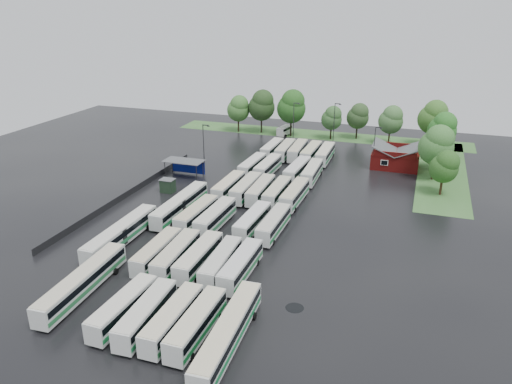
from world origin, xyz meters
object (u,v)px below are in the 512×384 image
(brick_building, at_px, (395,159))
(minibus, at_px, (284,130))
(artic_bus_east, at_px, (228,333))
(artic_bus_west_a, at_px, (83,282))

(brick_building, relative_size, minibus, 1.73)
(artic_bus_east, height_order, minibus, artic_bus_east)
(artic_bus_west_a, distance_m, artic_bus_east, 21.38)
(artic_bus_west_a, xyz_separation_m, minibus, (2.14, 84.39, -0.40))
(artic_bus_west_a, xyz_separation_m, artic_bus_east, (21.09, -3.52, 0.00))
(artic_bus_east, bearing_deg, minibus, 99.81)
(artic_bus_west_a, height_order, minibus, artic_bus_west_a)
(artic_bus_west_a, relative_size, minibus, 2.92)
(brick_building, distance_m, minibus, 36.18)
(artic_bus_west_a, bearing_deg, minibus, 85.68)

